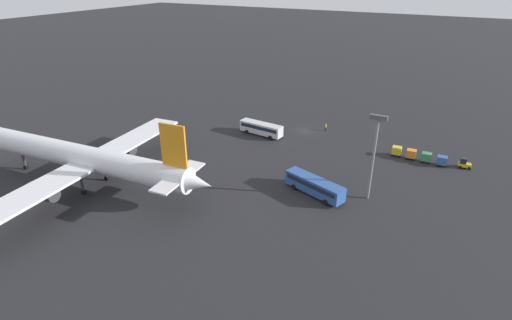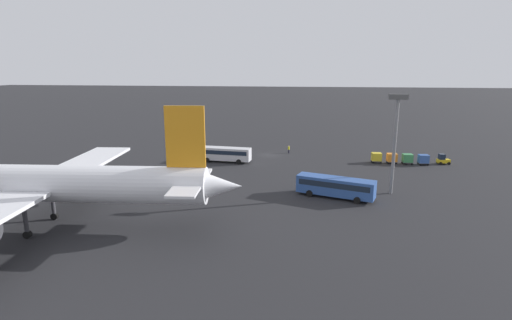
{
  "view_description": "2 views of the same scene",
  "coord_description": "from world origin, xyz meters",
  "px_view_note": "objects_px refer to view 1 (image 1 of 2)",
  "views": [
    {
      "loc": [
        -32.5,
        87.26,
        36.53
      ],
      "look_at": [
        0.27,
        25.82,
        2.9
      ],
      "focal_mm": 28.0,
      "sensor_mm": 36.0,
      "label": 1
    },
    {
      "loc": [
        -8.08,
        86.58,
        19.44
      ],
      "look_at": [
        0.03,
        23.15,
        4.3
      ],
      "focal_mm": 28.0,
      "sensor_mm": 36.0,
      "label": 2
    }
  ],
  "objects_px": {
    "cargo_cart_blue": "(442,160)",
    "cargo_cart_yellow": "(397,151)",
    "airplane": "(84,158)",
    "shuttle_bus_far": "(314,185)",
    "cargo_cart_orange": "(411,154)",
    "shuttle_bus_near": "(261,128)",
    "cargo_cart_green": "(426,157)",
    "worker_person": "(326,127)",
    "baggage_tug": "(464,163)"
  },
  "relations": [
    {
      "from": "cargo_cart_blue",
      "to": "cargo_cart_orange",
      "type": "bearing_deg",
      "value": -4.25
    },
    {
      "from": "airplane",
      "to": "cargo_cart_yellow",
      "type": "relative_size",
      "value": 25.72
    },
    {
      "from": "shuttle_bus_far",
      "to": "cargo_cart_blue",
      "type": "distance_m",
      "value": 29.78
    },
    {
      "from": "worker_person",
      "to": "cargo_cart_blue",
      "type": "bearing_deg",
      "value": 164.42
    },
    {
      "from": "worker_person",
      "to": "cargo_cart_orange",
      "type": "height_order",
      "value": "cargo_cart_orange"
    },
    {
      "from": "shuttle_bus_far",
      "to": "cargo_cart_green",
      "type": "relative_size",
      "value": 5.71
    },
    {
      "from": "cargo_cart_blue",
      "to": "baggage_tug",
      "type": "bearing_deg",
      "value": -164.31
    },
    {
      "from": "worker_person",
      "to": "cargo_cart_green",
      "type": "xyz_separation_m",
      "value": [
        -24.33,
        7.34,
        0.32
      ]
    },
    {
      "from": "cargo_cart_orange",
      "to": "worker_person",
      "type": "bearing_deg",
      "value": -18.62
    },
    {
      "from": "shuttle_bus_far",
      "to": "worker_person",
      "type": "xyz_separation_m",
      "value": [
        8.44,
        -30.62,
        -0.99
      ]
    },
    {
      "from": "worker_person",
      "to": "baggage_tug",
      "type": "bearing_deg",
      "value": 168.36
    },
    {
      "from": "worker_person",
      "to": "cargo_cart_green",
      "type": "bearing_deg",
      "value": 163.21
    },
    {
      "from": "baggage_tug",
      "to": "shuttle_bus_far",
      "type": "bearing_deg",
      "value": 38.7
    },
    {
      "from": "airplane",
      "to": "cargo_cart_blue",
      "type": "bearing_deg",
      "value": -149.56
    },
    {
      "from": "shuttle_bus_near",
      "to": "shuttle_bus_far",
      "type": "bearing_deg",
      "value": 141.97
    },
    {
      "from": "airplane",
      "to": "worker_person",
      "type": "distance_m",
      "value": 55.96
    },
    {
      "from": "airplane",
      "to": "worker_person",
      "type": "relative_size",
      "value": 30.72
    },
    {
      "from": "worker_person",
      "to": "cargo_cart_yellow",
      "type": "xyz_separation_m",
      "value": [
        -18.29,
        6.96,
        0.32
      ]
    },
    {
      "from": "cargo_cart_orange",
      "to": "cargo_cart_yellow",
      "type": "xyz_separation_m",
      "value": [
        3.02,
        -0.22,
        0.0
      ]
    },
    {
      "from": "airplane",
      "to": "baggage_tug",
      "type": "relative_size",
      "value": 20.95
    },
    {
      "from": "cargo_cart_green",
      "to": "airplane",
      "type": "bearing_deg",
      "value": 36.54
    },
    {
      "from": "cargo_cart_blue",
      "to": "cargo_cart_green",
      "type": "xyz_separation_m",
      "value": [
        3.02,
        -0.29,
        0.0
      ]
    },
    {
      "from": "airplane",
      "to": "cargo_cart_orange",
      "type": "height_order",
      "value": "airplane"
    },
    {
      "from": "cargo_cart_blue",
      "to": "cargo_cart_yellow",
      "type": "height_order",
      "value": "same"
    },
    {
      "from": "baggage_tug",
      "to": "cargo_cart_orange",
      "type": "height_order",
      "value": "baggage_tug"
    },
    {
      "from": "worker_person",
      "to": "cargo_cart_blue",
      "type": "relative_size",
      "value": 0.84
    },
    {
      "from": "airplane",
      "to": "cargo_cart_orange",
      "type": "distance_m",
      "value": 64.93
    },
    {
      "from": "shuttle_bus_near",
      "to": "cargo_cart_orange",
      "type": "height_order",
      "value": "shuttle_bus_near"
    },
    {
      "from": "cargo_cart_blue",
      "to": "cargo_cart_yellow",
      "type": "xyz_separation_m",
      "value": [
        9.06,
        -0.67,
        0.0
      ]
    },
    {
      "from": "baggage_tug",
      "to": "cargo_cart_blue",
      "type": "xyz_separation_m",
      "value": [
        4.09,
        1.15,
        0.25
      ]
    },
    {
      "from": "baggage_tug",
      "to": "cargo_cart_green",
      "type": "relative_size",
      "value": 1.23
    },
    {
      "from": "cargo_cart_blue",
      "to": "cargo_cart_green",
      "type": "distance_m",
      "value": 3.03
    },
    {
      "from": "shuttle_bus_near",
      "to": "baggage_tug",
      "type": "distance_m",
      "value": 44.39
    },
    {
      "from": "cargo_cart_orange",
      "to": "cargo_cart_yellow",
      "type": "bearing_deg",
      "value": -4.19
    },
    {
      "from": "airplane",
      "to": "cargo_cart_blue",
      "type": "height_order",
      "value": "airplane"
    },
    {
      "from": "cargo_cart_yellow",
      "to": "shuttle_bus_near",
      "type": "bearing_deg",
      "value": 5.88
    },
    {
      "from": "baggage_tug",
      "to": "cargo_cart_yellow",
      "type": "bearing_deg",
      "value": -5.6
    },
    {
      "from": "airplane",
      "to": "baggage_tug",
      "type": "distance_m",
      "value": 73.54
    },
    {
      "from": "cargo_cart_yellow",
      "to": "shuttle_bus_far",
      "type": "bearing_deg",
      "value": 67.41
    },
    {
      "from": "shuttle_bus_near",
      "to": "shuttle_bus_far",
      "type": "xyz_separation_m",
      "value": [
        -21.23,
        20.47,
        0.04
      ]
    },
    {
      "from": "cargo_cart_blue",
      "to": "shuttle_bus_near",
      "type": "bearing_deg",
      "value": 3.61
    },
    {
      "from": "shuttle_bus_far",
      "to": "baggage_tug",
      "type": "height_order",
      "value": "shuttle_bus_far"
    },
    {
      "from": "baggage_tug",
      "to": "worker_person",
      "type": "height_order",
      "value": "baggage_tug"
    },
    {
      "from": "airplane",
      "to": "shuttle_bus_near",
      "type": "distance_m",
      "value": 40.91
    },
    {
      "from": "shuttle_bus_far",
      "to": "worker_person",
      "type": "bearing_deg",
      "value": -55.7
    },
    {
      "from": "airplane",
      "to": "worker_person",
      "type": "height_order",
      "value": "airplane"
    },
    {
      "from": "airplane",
      "to": "shuttle_bus_far",
      "type": "relative_size",
      "value": 4.5
    },
    {
      "from": "shuttle_bus_near",
      "to": "airplane",
      "type": "bearing_deg",
      "value": 71.6
    },
    {
      "from": "shuttle_bus_far",
      "to": "cargo_cart_yellow",
      "type": "height_order",
      "value": "shuttle_bus_far"
    },
    {
      "from": "baggage_tug",
      "to": "cargo_cart_green",
      "type": "xyz_separation_m",
      "value": [
        7.11,
        0.86,
        0.25
      ]
    }
  ]
}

